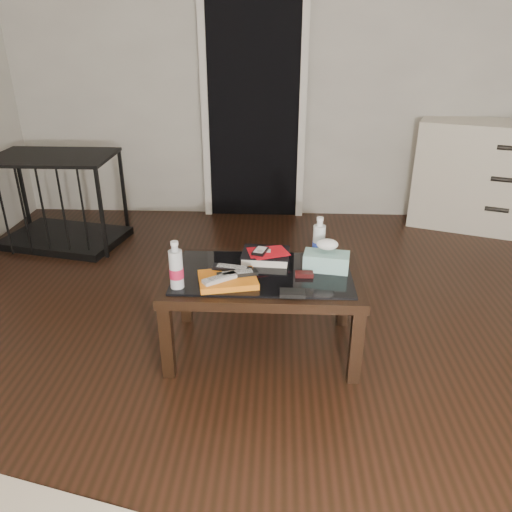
% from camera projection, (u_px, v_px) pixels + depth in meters
% --- Properties ---
extents(ground, '(5.00, 5.00, 0.00)m').
position_uv_depth(ground, '(310.00, 388.00, 2.44)').
color(ground, black).
rests_on(ground, ground).
extents(room_shell, '(5.00, 5.00, 5.00)m').
position_uv_depth(room_shell, '(331.00, 22.00, 1.76)').
color(room_shell, beige).
rests_on(room_shell, ground).
extents(doorway, '(0.90, 0.08, 2.07)m').
position_uv_depth(doorway, '(254.00, 101.00, 4.26)').
color(doorway, black).
rests_on(doorway, ground).
extents(coffee_table, '(1.00, 0.60, 0.46)m').
position_uv_depth(coffee_table, '(263.00, 283.00, 2.58)').
color(coffee_table, black).
rests_on(coffee_table, ground).
extents(dresser, '(1.30, 0.88, 0.90)m').
position_uv_depth(dresser, '(489.00, 177.00, 4.20)').
color(dresser, beige).
rests_on(dresser, ground).
extents(pet_crate, '(1.00, 0.77, 0.71)m').
position_uv_depth(pet_crate, '(62.00, 215.00, 3.98)').
color(pet_crate, black).
rests_on(pet_crate, ground).
extents(magazines, '(0.32, 0.27, 0.03)m').
position_uv_depth(magazines, '(228.00, 280.00, 2.44)').
color(magazines, orange).
rests_on(magazines, coffee_table).
extents(remote_silver, '(0.19, 0.16, 0.02)m').
position_uv_depth(remote_silver, '(222.00, 278.00, 2.41)').
color(remote_silver, '#AAAAAF').
rests_on(remote_silver, magazines).
extents(remote_black_front, '(0.21, 0.10, 0.02)m').
position_uv_depth(remote_black_front, '(237.00, 274.00, 2.45)').
color(remote_black_front, black).
rests_on(remote_black_front, magazines).
extents(remote_black_back, '(0.21, 0.09, 0.02)m').
position_uv_depth(remote_black_back, '(232.00, 268.00, 2.50)').
color(remote_black_back, black).
rests_on(remote_black_back, magazines).
extents(textbook, '(0.26, 0.22, 0.05)m').
position_uv_depth(textbook, '(266.00, 256.00, 2.68)').
color(textbook, black).
rests_on(textbook, coffee_table).
extents(dvd_mailers, '(0.22, 0.18, 0.01)m').
position_uv_depth(dvd_mailers, '(266.00, 251.00, 2.67)').
color(dvd_mailers, red).
rests_on(dvd_mailers, textbook).
extents(ipod, '(0.09, 0.12, 0.02)m').
position_uv_depth(ipod, '(260.00, 251.00, 2.65)').
color(ipod, black).
rests_on(ipod, dvd_mailers).
extents(flip_phone, '(0.09, 0.05, 0.02)m').
position_uv_depth(flip_phone, '(304.00, 274.00, 2.51)').
color(flip_phone, black).
rests_on(flip_phone, coffee_table).
extents(wallet, '(0.12, 0.07, 0.02)m').
position_uv_depth(wallet, '(292.00, 293.00, 2.33)').
color(wallet, black).
rests_on(wallet, coffee_table).
extents(water_bottle_left, '(0.08, 0.08, 0.24)m').
position_uv_depth(water_bottle_left, '(176.00, 265.00, 2.36)').
color(water_bottle_left, silver).
rests_on(water_bottle_left, coffee_table).
extents(water_bottle_right, '(0.08, 0.08, 0.24)m').
position_uv_depth(water_bottle_right, '(319.00, 238.00, 2.65)').
color(water_bottle_right, silver).
rests_on(water_bottle_right, coffee_table).
extents(tissue_box, '(0.25, 0.16, 0.09)m').
position_uv_depth(tissue_box, '(326.00, 261.00, 2.56)').
color(tissue_box, teal).
rests_on(tissue_box, coffee_table).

